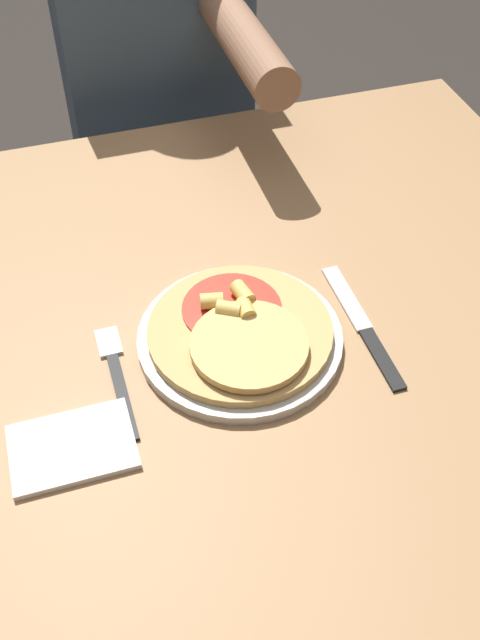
{
  "coord_description": "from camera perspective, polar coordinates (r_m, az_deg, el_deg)",
  "views": [
    {
      "loc": [
        -0.17,
        -0.61,
        1.45
      ],
      "look_at": [
        0.02,
        -0.02,
        0.81
      ],
      "focal_mm": 42.0,
      "sensor_mm": 36.0,
      "label": 1
    }
  ],
  "objects": [
    {
      "name": "person_diner",
      "position": [
        1.51,
        -6.32,
        17.25
      ],
      "size": [
        0.33,
        0.52,
        1.24
      ],
      "color": "#2D2D38",
      "rests_on": "ground_plane"
    },
    {
      "name": "fork",
      "position": [
        0.9,
        -9.39,
        -4.02
      ],
      "size": [
        0.03,
        0.18,
        0.0
      ],
      "color": "black",
      "rests_on": "dining_table"
    },
    {
      "name": "plate",
      "position": [
        0.92,
        0.0,
        -1.42
      ],
      "size": [
        0.25,
        0.25,
        0.01
      ],
      "color": "beige",
      "rests_on": "dining_table"
    },
    {
      "name": "ground_plane",
      "position": [
        1.59,
        -0.85,
        -20.11
      ],
      "size": [
        8.0,
        8.0,
        0.0
      ],
      "primitive_type": "plane",
      "color": "#2D2823"
    },
    {
      "name": "knife",
      "position": [
        0.95,
        9.38,
        -0.51
      ],
      "size": [
        0.02,
        0.22,
        0.0
      ],
      "color": "black",
      "rests_on": "dining_table"
    },
    {
      "name": "napkin",
      "position": [
        0.84,
        -12.66,
        -9.42
      ],
      "size": [
        0.13,
        0.09,
        0.01
      ],
      "color": "silver",
      "rests_on": "dining_table"
    },
    {
      "name": "pizza",
      "position": [
        0.9,
        0.08,
        -0.88
      ],
      "size": [
        0.23,
        0.23,
        0.04
      ],
      "color": "tan",
      "rests_on": "plate"
    },
    {
      "name": "dining_table",
      "position": [
        1.02,
        -1.24,
        -5.09
      ],
      "size": [
        1.13,
        0.98,
        0.77
      ],
      "color": "#9E754C",
      "rests_on": "ground_plane"
    }
  ]
}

